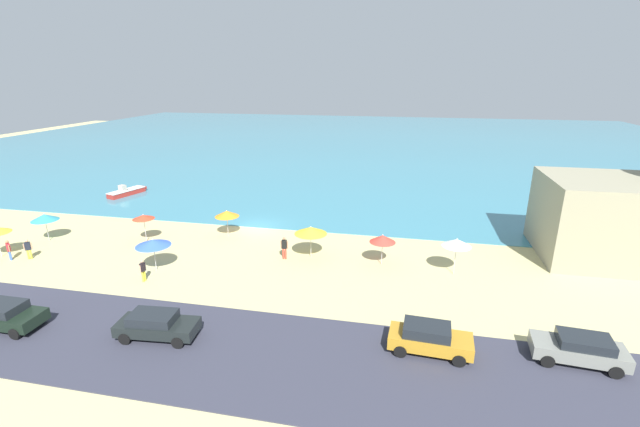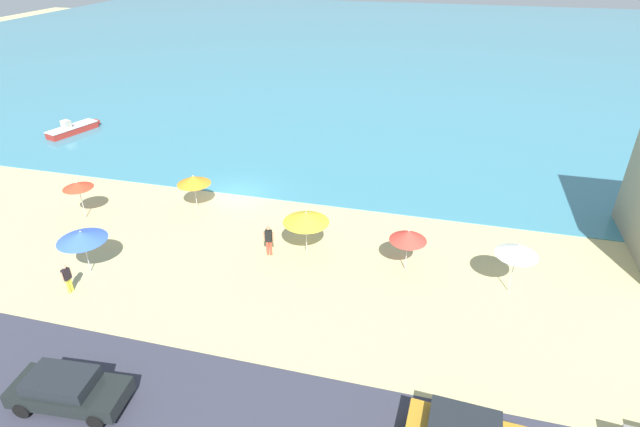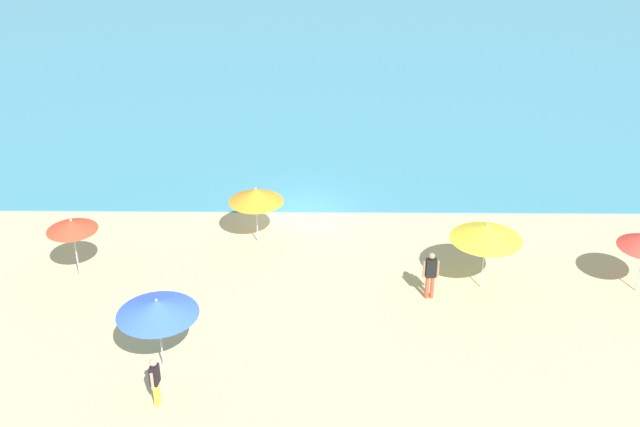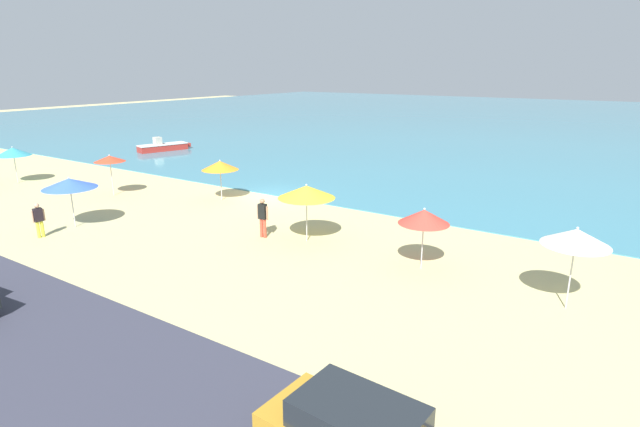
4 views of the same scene
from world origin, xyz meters
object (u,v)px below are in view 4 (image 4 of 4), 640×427
object	(u,v)px
beach_umbrella_1	(220,165)
bather_1	(39,218)
beach_umbrella_7	(13,152)
bather_0	(263,216)
beach_umbrella_2	(306,192)
beach_umbrella_0	(424,217)
beach_umbrella_3	(110,159)
beach_umbrella_4	(69,183)
beach_umbrella_5	(576,237)
skiff_nearshore	(163,147)

from	to	relation	value
beach_umbrella_1	bather_1	bearing A→B (deg)	-103.02
beach_umbrella_1	bather_1	size ratio (longest dim) A/B	1.48
beach_umbrella_7	bather_0	distance (m)	20.85
bather_1	bather_0	bearing A→B (deg)	33.22
beach_umbrella_7	bather_1	xyz separation A→B (m)	(12.40, -5.16, -1.19)
beach_umbrella_2	bather_1	world-z (taller)	beach_umbrella_2
beach_umbrella_0	beach_umbrella_7	world-z (taller)	beach_umbrella_7
beach_umbrella_2	beach_umbrella_7	bearing A→B (deg)	-177.37
beach_umbrella_3	bather_1	xyz separation A→B (m)	(4.04, -6.56, -1.33)
beach_umbrella_4	bather_0	world-z (taller)	beach_umbrella_4
beach_umbrella_3	beach_umbrella_5	world-z (taller)	beach_umbrella_5
beach_umbrella_5	bather_0	bearing A→B (deg)	179.77
beach_umbrella_1	beach_umbrella_3	xyz separation A→B (m)	(-6.20, -2.78, 0.19)
beach_umbrella_4	beach_umbrella_5	xyz separation A→B (m)	(21.08, 3.73, 0.24)
beach_umbrella_4	bather_1	distance (m)	2.15
beach_umbrella_1	skiff_nearshore	xyz separation A→B (m)	(-16.91, 9.89, -1.62)
beach_umbrella_5	skiff_nearshore	size ratio (longest dim) A/B	0.56
beach_umbrella_5	beach_umbrella_7	world-z (taller)	beach_umbrella_5
beach_umbrella_2	bather_0	size ratio (longest dim) A/B	1.43
beach_umbrella_4	beach_umbrella_7	xyz separation A→B (m)	(-12.25, 3.43, -0.07)
skiff_nearshore	beach_umbrella_0	bearing A→B (deg)	-23.37
beach_umbrella_0	beach_umbrella_2	bearing A→B (deg)	178.15
beach_umbrella_7	skiff_nearshore	size ratio (longest dim) A/B	0.50
beach_umbrella_3	skiff_nearshore	distance (m)	16.69
bather_0	skiff_nearshore	world-z (taller)	bather_0
beach_umbrella_0	beach_umbrella_4	distance (m)	16.50
beach_umbrella_0	beach_umbrella_2	distance (m)	5.45
beach_umbrella_1	beach_umbrella_7	distance (m)	15.15
beach_umbrella_0	beach_umbrella_2	xyz separation A→B (m)	(-5.45, 0.18, 0.18)
beach_umbrella_0	beach_umbrella_1	bearing A→B (deg)	166.36
beach_umbrella_4	bather_0	bearing A→B (deg)	23.82
beach_umbrella_0	beach_umbrella_1	distance (m)	14.02
beach_umbrella_2	beach_umbrella_4	xyz separation A→B (m)	(-10.49, -4.47, -0.09)
skiff_nearshore	beach_umbrella_7	bearing A→B (deg)	-80.49
beach_umbrella_3	beach_umbrella_7	size ratio (longest dim) A/B	1.02
beach_umbrella_0	beach_umbrella_2	world-z (taller)	beach_umbrella_2
bather_1	beach_umbrella_0	bearing A→B (deg)	20.90
beach_umbrella_4	beach_umbrella_5	distance (m)	21.41
beach_umbrella_2	beach_umbrella_5	xyz separation A→B (m)	(10.59, -0.74, 0.15)
beach_umbrella_1	beach_umbrella_3	world-z (taller)	beach_umbrella_3
beach_umbrella_5	bather_0	distance (m)	12.59
beach_umbrella_4	beach_umbrella_2	bearing A→B (deg)	23.09
beach_umbrella_4	beach_umbrella_1	bearing A→B (deg)	73.10
beach_umbrella_3	beach_umbrella_5	size ratio (longest dim) A/B	0.91
bather_1	beach_umbrella_7	bearing A→B (deg)	157.41
beach_umbrella_5	bather_1	xyz separation A→B (m)	(-20.93, -5.46, -1.51)
beach_umbrella_2	bather_1	xyz separation A→B (m)	(-10.34, -6.20, -1.35)
beach_umbrella_2	bather_0	xyz separation A→B (m)	(-1.92, -0.69, -1.23)
beach_umbrella_1	beach_umbrella_0	bearing A→B (deg)	-13.64
skiff_nearshore	beach_umbrella_5	bearing A→B (deg)	-21.09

